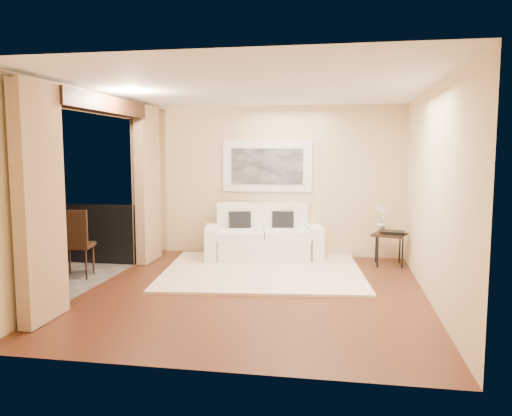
% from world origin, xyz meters
% --- Properties ---
extents(floor, '(5.00, 5.00, 0.00)m').
position_xyz_m(floor, '(0.00, 0.00, 0.00)').
color(floor, '#582C1A').
rests_on(floor, ground).
extents(room_shell, '(5.00, 6.40, 5.00)m').
position_xyz_m(room_shell, '(-2.13, 0.00, 2.52)').
color(room_shell, white).
rests_on(room_shell, ground).
extents(balcony, '(1.81, 2.60, 1.17)m').
position_xyz_m(balcony, '(-3.31, 0.00, 0.18)').
color(balcony, '#605B56').
rests_on(balcony, ground).
extents(curtains, '(0.16, 4.80, 2.64)m').
position_xyz_m(curtains, '(-2.11, 0.00, 1.34)').
color(curtains, tan).
rests_on(curtains, ground).
extents(artwork, '(1.62, 0.07, 0.92)m').
position_xyz_m(artwork, '(-0.20, 2.46, 1.62)').
color(artwork, white).
rests_on(artwork, room_shell).
extents(rug, '(3.33, 2.98, 0.04)m').
position_xyz_m(rug, '(-0.06, 1.10, 0.02)').
color(rug, '#FFE7CD').
rests_on(rug, floor).
extents(sofa, '(2.14, 1.26, 0.97)m').
position_xyz_m(sofa, '(-0.21, 2.09, 0.34)').
color(sofa, white).
rests_on(sofa, floor).
extents(side_table, '(0.63, 0.63, 0.53)m').
position_xyz_m(side_table, '(1.93, 1.93, 0.48)').
color(side_table, black).
rests_on(side_table, floor).
extents(tray, '(0.42, 0.34, 0.05)m').
position_xyz_m(tray, '(1.98, 1.89, 0.56)').
color(tray, black).
rests_on(tray, side_table).
extents(orchid, '(0.30, 0.31, 0.49)m').
position_xyz_m(orchid, '(1.80, 2.10, 0.78)').
color(orchid, white).
rests_on(orchid, side_table).
extents(bistro_table, '(0.81, 0.81, 0.76)m').
position_xyz_m(bistro_table, '(-3.46, -0.00, 0.68)').
color(bistro_table, black).
rests_on(bistro_table, balcony).
extents(balcony_chair_far, '(0.53, 0.53, 1.03)m').
position_xyz_m(balcony_chair_far, '(-2.75, 0.25, 0.60)').
color(balcony_chair_far, black).
rests_on(balcony_chair_far, balcony).
extents(balcony_chair_near, '(0.54, 0.54, 1.04)m').
position_xyz_m(balcony_chair_near, '(-3.36, -0.16, 0.60)').
color(balcony_chair_near, black).
rests_on(balcony_chair_near, balcony).
extents(ice_bucket, '(0.18, 0.18, 0.20)m').
position_xyz_m(ice_bucket, '(-3.65, 0.13, 0.86)').
color(ice_bucket, silver).
rests_on(ice_bucket, bistro_table).
extents(candle, '(0.06, 0.06, 0.07)m').
position_xyz_m(candle, '(-3.45, 0.13, 0.79)').
color(candle, red).
rests_on(candle, bistro_table).
extents(vase, '(0.04, 0.04, 0.18)m').
position_xyz_m(vase, '(-3.52, -0.20, 0.85)').
color(vase, silver).
rests_on(vase, bistro_table).
extents(glass_a, '(0.06, 0.06, 0.12)m').
position_xyz_m(glass_a, '(-3.34, -0.05, 0.82)').
color(glass_a, silver).
rests_on(glass_a, bistro_table).
extents(glass_b, '(0.06, 0.06, 0.12)m').
position_xyz_m(glass_b, '(-3.28, 0.04, 0.82)').
color(glass_b, white).
rests_on(glass_b, bistro_table).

